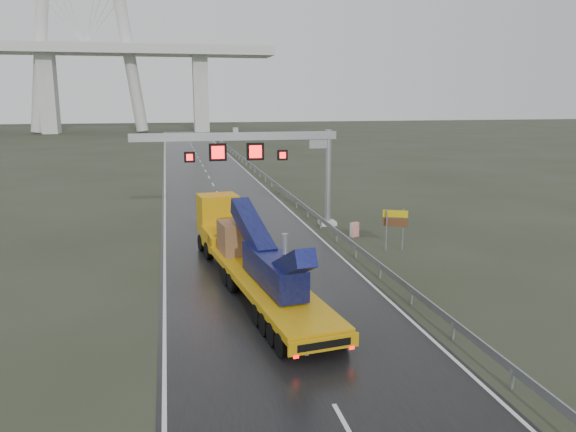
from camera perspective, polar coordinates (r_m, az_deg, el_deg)
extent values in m
plane|color=#2A3022|center=(24.63, 0.09, -10.80)|extent=(400.00, 400.00, 0.00)
cube|color=black|center=(63.11, -7.63, 3.18)|extent=(11.00, 200.00, 0.02)
cube|color=beige|center=(42.91, 4.01, -0.69)|extent=(1.20, 1.20, 0.30)
cylinder|color=#92959A|center=(42.29, 4.08, 3.87)|extent=(0.48, 0.48, 7.20)
cube|color=#92959A|center=(40.58, -5.35, 8.06)|extent=(14.80, 0.55, 0.55)
cube|color=#92959A|center=(41.78, 3.07, 7.51)|extent=(1.40, 0.35, 0.90)
cube|color=#92959A|center=(40.55, -5.36, 8.69)|extent=(0.35, 0.35, 0.35)
cube|color=black|center=(40.48, -7.15, 6.44)|extent=(1.25, 0.25, 1.25)
cube|color=#FF0C0C|center=(40.34, -7.13, 6.43)|extent=(0.90, 0.02, 0.90)
cube|color=black|center=(40.81, -3.34, 6.56)|extent=(1.25, 0.25, 1.25)
cube|color=#FF0C0C|center=(40.67, -3.31, 6.54)|extent=(0.90, 0.02, 0.90)
cube|color=black|center=(40.39, -9.98, 5.92)|extent=(0.75, 0.25, 0.75)
cube|color=#FF0C0C|center=(40.25, -9.97, 5.90)|extent=(0.54, 0.02, 0.54)
cube|color=black|center=(41.19, -0.57, 6.21)|extent=(0.75, 0.25, 0.75)
cube|color=#FF0C0C|center=(41.05, -0.53, 6.19)|extent=(0.54, 0.02, 0.54)
cube|color=beige|center=(164.99, -23.15, 11.37)|extent=(4.00, 6.00, 21.00)
cube|color=beige|center=(162.50, -8.86, 12.17)|extent=(4.00, 6.00, 21.00)
cube|color=#D49B0B|center=(26.65, -2.16, -6.72)|extent=(4.39, 13.55, 0.33)
cube|color=#D49B0B|center=(20.79, 3.66, -12.88)|extent=(2.75, 0.48, 0.52)
cube|color=black|center=(20.73, 3.73, -12.95)|extent=(2.08, 0.29, 0.29)
cube|color=#FF0505|center=(20.48, 0.82, -14.13)|extent=(0.21, 0.07, 0.11)
cube|color=#FF0505|center=(21.27, 6.50, -13.18)|extent=(0.21, 0.07, 0.11)
cube|color=#D49B0B|center=(33.05, -5.85, -2.38)|extent=(2.60, 1.46, 0.48)
cube|color=#D49B0B|center=(34.55, -6.45, -2.17)|extent=(2.83, 3.15, 1.14)
cube|color=#D49B0B|center=(35.92, -7.13, 0.23)|extent=(2.61, 2.20, 2.47)
cube|color=black|center=(36.79, -7.47, 0.95)|extent=(2.17, 0.33, 1.14)
cube|color=#100F47|center=(25.51, -1.53, -5.45)|extent=(2.07, 5.83, 1.33)
cube|color=#100F47|center=(28.28, -3.65, -1.33)|extent=(1.63, 5.32, 2.43)
cube|color=#100F47|center=(23.11, 0.31, -5.08)|extent=(1.34, 3.85, 2.30)
cylinder|color=#92959A|center=(25.44, -0.32, -3.48)|extent=(0.32, 0.32, 1.52)
cube|color=#8D5F3F|center=(30.93, -4.94, -2.14)|extent=(2.35, 2.35, 1.71)
cylinder|color=black|center=(23.05, 1.13, -11.17)|extent=(2.86, 1.31, 0.95)
cylinder|color=black|center=(28.98, -3.58, -6.27)|extent=(2.86, 1.31, 0.95)
cylinder|color=black|center=(36.14, -6.99, -2.56)|extent=(2.68, 1.37, 1.05)
cylinder|color=#92959A|center=(35.78, 9.97, -1.47)|extent=(0.09, 0.09, 2.66)
cylinder|color=#92959A|center=(36.21, 11.59, -1.37)|extent=(0.09, 0.09, 2.66)
cube|color=yellow|center=(35.77, 10.85, 0.22)|extent=(1.44, 0.71, 0.44)
cube|color=brown|center=(35.88, 10.82, -0.64)|extent=(1.44, 0.71, 0.50)
cube|color=red|center=(39.35, 6.78, -1.38)|extent=(0.67, 0.49, 1.01)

